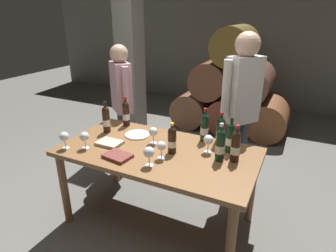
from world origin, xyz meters
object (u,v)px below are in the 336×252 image
wine_glass_0 (64,137)px  wine_glass_1 (208,140)px  wine_glass_3 (84,137)px  wine_bottle_4 (126,113)px  wine_bottle_7 (236,146)px  wine_bottle_6 (106,119)px  tasting_notebook (110,143)px  wine_bottle_3 (220,131)px  wine_glass_5 (149,153)px  dining_table (158,159)px  taster_seated_left (122,98)px  sommelier_presenting (242,103)px  serving_plate (138,135)px  leather_ledger (118,156)px  wine_glass_4 (161,147)px  wine_bottle_2 (230,137)px  wine_bottle_0 (220,145)px  wine_bottle_1 (172,140)px  wine_bottle_5 (205,127)px  wine_glass_2 (153,132)px

wine_glass_0 → wine_glass_1: 1.24m
wine_glass_1 → wine_glass_3: 1.06m
wine_bottle_4 → wine_bottle_7: wine_bottle_4 is taller
wine_bottle_6 → tasting_notebook: (0.20, -0.22, -0.12)m
wine_bottle_3 → wine_glass_5: bearing=-122.6°
dining_table → taster_seated_left: bearing=140.2°
wine_glass_5 → sommelier_presenting: (0.46, 1.02, 0.17)m
wine_bottle_4 → wine_bottle_6: size_ratio=0.99×
wine_bottle_4 → wine_glass_0: (-0.18, -0.69, -0.02)m
serving_plate → leather_ledger: bearing=-78.8°
dining_table → wine_glass_4: wine_glass_4 is taller
wine_bottle_2 → wine_glass_4: 0.59m
wine_glass_4 → wine_bottle_4: bearing=143.9°
wine_bottle_7 → tasting_notebook: 1.11m
wine_glass_4 → wine_glass_1: bearing=41.5°
wine_glass_1 → taster_seated_left: size_ratio=0.10×
wine_bottle_0 → sommelier_presenting: (0.00, 0.70, 0.15)m
wine_bottle_0 → wine_bottle_7: 0.12m
wine_glass_4 → wine_bottle_6: bearing=161.2°
wine_glass_3 → serving_plate: (0.26, 0.44, -0.10)m
wine_bottle_6 → wine_glass_5: bearing=-29.4°
wine_bottle_1 → wine_bottle_5: wine_bottle_5 is taller
wine_bottle_4 → dining_table: bearing=-32.5°
dining_table → wine_bottle_7: wine_bottle_7 is taller
wine_glass_2 → wine_glass_4: size_ratio=1.03×
wine_bottle_5 → wine_glass_2: (-0.39, -0.25, -0.03)m
wine_bottle_3 → wine_glass_4: wine_bottle_3 is taller
wine_glass_0 → serving_plate: 0.67m
wine_bottle_5 → wine_glass_4: wine_bottle_5 is taller
wine_bottle_5 → tasting_notebook: (-0.74, -0.45, -0.12)m
wine_bottle_0 → tasting_notebook: (-0.97, -0.15, -0.12)m
wine_bottle_5 → sommelier_presenting: sommelier_presenting is taller
wine_bottle_2 → leather_ledger: wine_bottle_2 is taller
wine_bottle_3 → tasting_notebook: (-0.89, -0.43, -0.12)m
wine_bottle_7 → sommelier_presenting: bearing=99.6°
wine_glass_2 → wine_bottle_5: bearing=32.8°
wine_bottle_4 → wine_glass_0: 0.71m
wine_bottle_7 → wine_glass_0: wine_bottle_7 is taller
wine_bottle_0 → wine_bottle_6: size_ratio=1.02×
wine_glass_1 → wine_glass_2: wine_glass_1 is taller
wine_bottle_4 → tasting_notebook: size_ratio=1.42×
dining_table → taster_seated_left: size_ratio=1.10×
wine_glass_5 → sommelier_presenting: bearing=65.5°
leather_ledger → dining_table: bearing=57.6°
wine_bottle_0 → leather_ledger: wine_bottle_0 is taller
sommelier_presenting → wine_glass_1: bearing=-102.0°
tasting_notebook → wine_bottle_0: bearing=9.5°
leather_ledger → wine_bottle_0: bearing=31.2°
wine_bottle_7 → serving_plate: wine_bottle_7 is taller
wine_glass_1 → wine_bottle_3: bearing=75.2°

